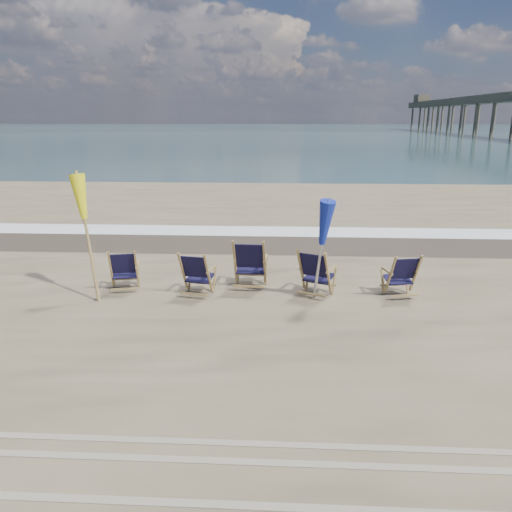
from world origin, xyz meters
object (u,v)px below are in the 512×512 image
Objects in this scene: beach_chair_0 at (137,270)px; umbrella_blue at (321,226)px; beach_chair_2 at (264,265)px; beach_chair_4 at (416,275)px; umbrella_yellow at (85,203)px; beach_chair_1 at (208,275)px; beach_chair_3 at (328,275)px.

beach_chair_0 is 0.45× the size of umbrella_blue.
umbrella_blue is at bearing 162.33° from beach_chair_0.
beach_chair_2 reaches higher than beach_chair_0.
umbrella_yellow reaches higher than beach_chair_4.
beach_chair_1 is 2.32m from beach_chair_3.
beach_chair_2 is at bearing -16.68° from beach_chair_4.
beach_chair_2 is 1.55m from umbrella_blue.
umbrella_blue reaches higher than beach_chair_2.
beach_chair_0 is at bearing 20.15° from beach_chair_3.
beach_chair_0 is at bearing 7.78° from beach_chair_2.
beach_chair_3 is at bearing -4.66° from beach_chair_4.
umbrella_blue is (3.66, -0.40, 1.04)m from beach_chair_0.
beach_chair_3 is 0.41× the size of umbrella_yellow.
beach_chair_1 reaches higher than beach_chair_4.
beach_chair_4 is at bearing 177.62° from beach_chair_2.
beach_chair_1 is 0.86× the size of beach_chair_2.
beach_chair_3 is (3.83, -0.29, 0.05)m from beach_chair_0.
umbrella_yellow reaches higher than beach_chair_0.
umbrella_yellow reaches higher than beach_chair_1.
beach_chair_3 is at bearing 1.94° from umbrella_yellow.
beach_chair_2 is 0.45× the size of umbrella_yellow.
beach_chair_0 is at bearing -1.55° from beach_chair_1.
umbrella_yellow is at bearing 18.70° from beach_chair_0.
beach_chair_3 is (2.32, 0.04, 0.03)m from beach_chair_1.
beach_chair_4 is 0.46× the size of umbrella_blue.
beach_chair_4 is 0.38× the size of umbrella_yellow.
beach_chair_3 is 1.02m from umbrella_blue.
beach_chair_2 reaches higher than beach_chair_3.
beach_chair_1 is 1.02× the size of beach_chair_4.
beach_chair_1 is 0.39× the size of umbrella_yellow.
beach_chair_1 is at bearing 156.46° from beach_chair_0.
beach_chair_2 is 3.66m from umbrella_yellow.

